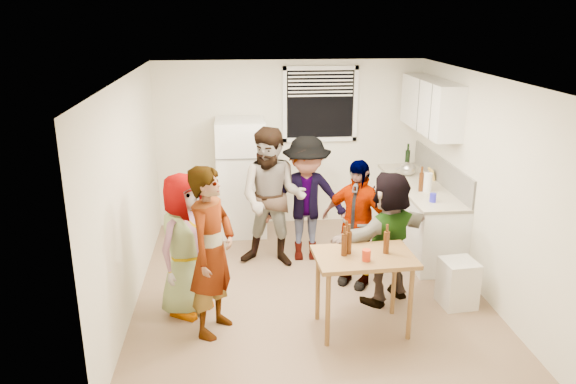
{
  "coord_description": "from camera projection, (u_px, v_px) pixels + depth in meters",
  "views": [
    {
      "loc": [
        -0.82,
        -6.02,
        3.17
      ],
      "look_at": [
        -0.22,
        0.2,
        1.15
      ],
      "focal_mm": 35.0,
      "sensor_mm": 36.0,
      "label": 1
    }
  ],
  "objects": [
    {
      "name": "backsplash",
      "position": [
        441.0,
        171.0,
        7.69
      ],
      "size": [
        0.03,
        2.2,
        0.36
      ],
      "primitive_type": "cube",
      "color": "#A4A098",
      "rests_on": "countertop"
    },
    {
      "name": "guest_back_left",
      "position": [
        273.0,
        263.0,
        7.39
      ],
      "size": [
        1.33,
        1.99,
        0.69
      ],
      "primitive_type": "imported",
      "rotation": [
        0.0,
        0.0,
        -0.27
      ],
      "color": "brown",
      "rests_on": "ground"
    },
    {
      "name": "upper_cabinets",
      "position": [
        431.0,
        105.0,
        7.6
      ],
      "size": [
        0.34,
        1.6,
        0.7
      ],
      "primitive_type": "cube",
      "color": "white",
      "rests_on": "room"
    },
    {
      "name": "beer_bottle_counter",
      "position": [
        421.0,
        191.0,
        7.41
      ],
      "size": [
        0.07,
        0.07,
        0.25
      ],
      "primitive_type": "cylinder",
      "color": "#47230C",
      "rests_on": "countertop"
    },
    {
      "name": "window",
      "position": [
        320.0,
        104.0,
        8.32
      ],
      "size": [
        1.12,
        0.1,
        1.06
      ],
      "primitive_type": null,
      "color": "white",
      "rests_on": "room"
    },
    {
      "name": "kettle",
      "position": [
        407.0,
        175.0,
        8.13
      ],
      "size": [
        0.28,
        0.25,
        0.21
      ],
      "primitive_type": null,
      "rotation": [
        0.0,
        0.0,
        -0.14
      ],
      "color": "silver",
      "rests_on": "countertop"
    },
    {
      "name": "serving_table",
      "position": [
        361.0,
        328.0,
        5.88
      ],
      "size": [
        1.02,
        0.71,
        0.84
      ],
      "primitive_type": null,
      "rotation": [
        0.0,
        0.0,
        0.05
      ],
      "color": "brown",
      "rests_on": "ground"
    },
    {
      "name": "refrigerator",
      "position": [
        241.0,
        177.0,
        8.21
      ],
      "size": [
        0.7,
        0.7,
        1.7
      ],
      "primitive_type": "cube",
      "color": "white",
      "rests_on": "ground"
    },
    {
      "name": "guest_stripe",
      "position": [
        215.0,
        330.0,
        5.86
      ],
      "size": [
        1.87,
        1.37,
        0.42
      ],
      "primitive_type": "imported",
      "rotation": [
        0.0,
        0.0,
        1.11
      ],
      "color": "#141933",
      "rests_on": "ground"
    },
    {
      "name": "paper_towel",
      "position": [
        427.0,
        191.0,
        7.41
      ],
      "size": [
        0.12,
        0.12,
        0.25
      ],
      "primitive_type": "cylinder",
      "color": "white",
      "rests_on": "countertop"
    },
    {
      "name": "red_cup",
      "position": [
        366.0,
        261.0,
        5.5
      ],
      "size": [
        0.09,
        0.09,
        0.11
      ],
      "primitive_type": "cylinder",
      "color": "red",
      "rests_on": "serving_table"
    },
    {
      "name": "beer_bottle_table",
      "position": [
        348.0,
        253.0,
        5.67
      ],
      "size": [
        0.06,
        0.06,
        0.23
      ],
      "primitive_type": "cylinder",
      "color": "#47230C",
      "rests_on": "serving_table"
    },
    {
      "name": "countertop",
      "position": [
        420.0,
        185.0,
        7.73
      ],
      "size": [
        0.64,
        2.22,
        0.04
      ],
      "primitive_type": "cube",
      "color": "beige",
      "rests_on": "counter_lower"
    },
    {
      "name": "picture_frame",
      "position": [
        431.0,
        174.0,
        7.91
      ],
      "size": [
        0.02,
        0.19,
        0.16
      ],
      "primitive_type": "cube",
      "color": "#E8B84C",
      "rests_on": "countertop"
    },
    {
      "name": "counter_lower",
      "position": [
        418.0,
        216.0,
        7.87
      ],
      "size": [
        0.6,
        2.2,
        0.86
      ],
      "primitive_type": "cube",
      "color": "white",
      "rests_on": "ground"
    },
    {
      "name": "trash_bin",
      "position": [
        458.0,
        285.0,
        6.28
      ],
      "size": [
        0.4,
        0.4,
        0.54
      ],
      "primitive_type": "cube",
      "rotation": [
        0.0,
        0.0,
        0.1
      ],
      "color": "silver",
      "rests_on": "ground"
    },
    {
      "name": "room",
      "position": [
        308.0,
        287.0,
        6.76
      ],
      "size": [
        4.0,
        4.5,
        2.5
      ],
      "primitive_type": null,
      "color": "silver",
      "rests_on": "ground"
    },
    {
      "name": "guest_back_right",
      "position": [
        306.0,
        257.0,
        7.57
      ],
      "size": [
        1.14,
        1.71,
        0.62
      ],
      "primitive_type": "imported",
      "rotation": [
        0.0,
        0.0,
        -0.04
      ],
      "color": "#3C3C41",
      "rests_on": "ground"
    },
    {
      "name": "guest_black",
      "position": [
        354.0,
        283.0,
        6.87
      ],
      "size": [
        1.69,
        1.79,
        0.38
      ],
      "primitive_type": "imported",
      "rotation": [
        0.0,
        0.0,
        -0.68
      ],
      "color": "black",
      "rests_on": "ground"
    },
    {
      "name": "wine_bottle",
      "position": [
        407.0,
        169.0,
        8.48
      ],
      "size": [
        0.07,
        0.07,
        0.28
      ],
      "primitive_type": "cylinder",
      "color": "black",
      "rests_on": "countertop"
    },
    {
      "name": "blue_cup",
      "position": [
        433.0,
        202.0,
        7.0
      ],
      "size": [
        0.08,
        0.08,
        0.11
      ],
      "primitive_type": "cylinder",
      "color": "#2422CF",
      "rests_on": "countertop"
    },
    {
      "name": "guest_grey",
      "position": [
        189.0,
        310.0,
        6.24
      ],
      "size": [
        1.75,
        1.54,
        0.5
      ],
      "primitive_type": "imported",
      "rotation": [
        0.0,
        0.0,
        0.97
      ],
      "color": "gray",
      "rests_on": "ground"
    },
    {
      "name": "guest_orange",
      "position": [
        385.0,
        299.0,
        6.48
      ],
      "size": [
        2.01,
        2.05,
        0.45
      ],
      "primitive_type": "imported",
      "rotation": [
        0.0,
        0.0,
        3.68
      ],
      "color": "#DA7A45",
      "rests_on": "ground"
    }
  ]
}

